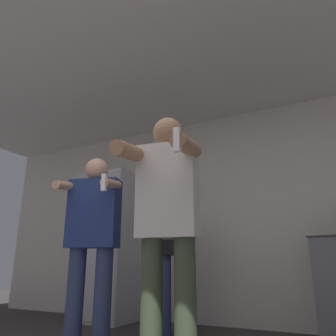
{
  "coord_description": "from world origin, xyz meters",
  "views": [
    {
      "loc": [
        1.36,
        -1.01,
        0.68
      ],
      "look_at": [
        0.38,
        0.91,
        1.31
      ],
      "focal_mm": 35.0,
      "sensor_mm": 36.0,
      "label": 1
    }
  ],
  "objects_px": {
    "person_woman_foreground": "(167,216)",
    "person_spectator_back": "(174,241)",
    "person_man_side": "(92,235)",
    "refrigerator": "(109,245)"
  },
  "relations": [
    {
      "from": "person_woman_foreground",
      "to": "person_spectator_back",
      "type": "distance_m",
      "value": 1.33
    },
    {
      "from": "person_woman_foreground",
      "to": "person_man_side",
      "type": "height_order",
      "value": "person_woman_foreground"
    },
    {
      "from": "refrigerator",
      "to": "person_man_side",
      "type": "bearing_deg",
      "value": -58.96
    },
    {
      "from": "refrigerator",
      "to": "person_spectator_back",
      "type": "distance_m",
      "value": 1.25
    },
    {
      "from": "person_man_side",
      "to": "person_spectator_back",
      "type": "height_order",
      "value": "person_man_side"
    },
    {
      "from": "person_man_side",
      "to": "person_spectator_back",
      "type": "bearing_deg",
      "value": 62.17
    },
    {
      "from": "refrigerator",
      "to": "person_woman_foreground",
      "type": "bearing_deg",
      "value": -44.22
    },
    {
      "from": "refrigerator",
      "to": "person_spectator_back",
      "type": "relative_size",
      "value": 1.2
    },
    {
      "from": "refrigerator",
      "to": "person_man_side",
      "type": "relative_size",
      "value": 1.13
    },
    {
      "from": "refrigerator",
      "to": "person_man_side",
      "type": "distance_m",
      "value": 1.45
    }
  ]
}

